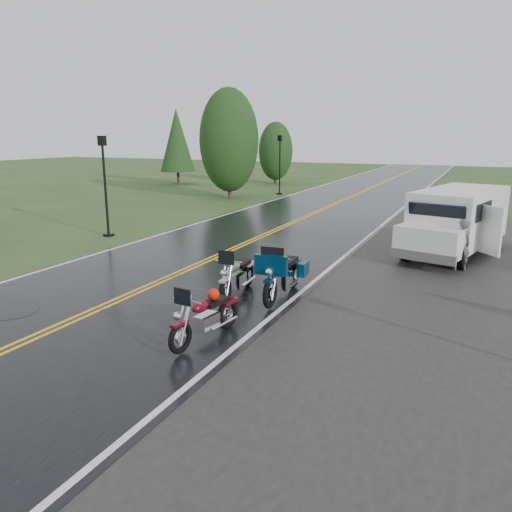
{
  "coord_description": "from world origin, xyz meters",
  "views": [
    {
      "loc": [
        7.78,
        -8.83,
        3.92
      ],
      "look_at": [
        2.8,
        2.0,
        1.0
      ],
      "focal_mm": 35.0,
      "sensor_mm": 36.0,
      "label": 1
    }
  ],
  "objects_px": {
    "motorcycle_silver": "(225,281)",
    "lamp_post_near_left": "(105,186)",
    "motorcycle_red": "(180,326)",
    "person_at_van": "(461,246)",
    "van_white": "(408,227)",
    "motorcycle_teal": "(270,281)",
    "lamp_post_far_left": "(280,165)"
  },
  "relations": [
    {
      "from": "motorcycle_silver",
      "to": "van_white",
      "type": "bearing_deg",
      "value": 57.2
    },
    {
      "from": "motorcycle_red",
      "to": "person_at_van",
      "type": "bearing_deg",
      "value": 70.45
    },
    {
      "from": "motorcycle_teal",
      "to": "person_at_van",
      "type": "height_order",
      "value": "person_at_van"
    },
    {
      "from": "motorcycle_silver",
      "to": "lamp_post_near_left",
      "type": "xyz_separation_m",
      "value": [
        -8.13,
        5.43,
        1.33
      ]
    },
    {
      "from": "motorcycle_red",
      "to": "person_at_van",
      "type": "xyz_separation_m",
      "value": [
        4.24,
        8.3,
        0.17
      ]
    },
    {
      "from": "person_at_van",
      "to": "lamp_post_near_left",
      "type": "xyz_separation_m",
      "value": [
        -12.89,
        -0.19,
        1.19
      ]
    },
    {
      "from": "lamp_post_far_left",
      "to": "lamp_post_near_left",
      "type": "bearing_deg",
      "value": -93.12
    },
    {
      "from": "motorcycle_silver",
      "to": "van_white",
      "type": "height_order",
      "value": "van_white"
    },
    {
      "from": "motorcycle_red",
      "to": "lamp_post_far_left",
      "type": "distance_m",
      "value": 25.21
    },
    {
      "from": "motorcycle_red",
      "to": "person_at_van",
      "type": "relative_size",
      "value": 1.32
    },
    {
      "from": "van_white",
      "to": "person_at_van",
      "type": "bearing_deg",
      "value": -6.26
    },
    {
      "from": "motorcycle_red",
      "to": "motorcycle_teal",
      "type": "distance_m",
      "value": 2.94
    },
    {
      "from": "person_at_van",
      "to": "lamp_post_near_left",
      "type": "distance_m",
      "value": 12.94
    },
    {
      "from": "motorcycle_silver",
      "to": "lamp_post_near_left",
      "type": "distance_m",
      "value": 9.86
    },
    {
      "from": "motorcycle_silver",
      "to": "person_at_van",
      "type": "bearing_deg",
      "value": 43.84
    },
    {
      "from": "motorcycle_teal",
      "to": "van_white",
      "type": "bearing_deg",
      "value": 67.85
    },
    {
      "from": "motorcycle_teal",
      "to": "person_at_van",
      "type": "relative_size",
      "value": 1.57
    },
    {
      "from": "motorcycle_red",
      "to": "motorcycle_silver",
      "type": "bearing_deg",
      "value": 108.54
    },
    {
      "from": "motorcycle_red",
      "to": "lamp_post_near_left",
      "type": "height_order",
      "value": "lamp_post_near_left"
    },
    {
      "from": "motorcycle_red",
      "to": "motorcycle_silver",
      "type": "xyz_separation_m",
      "value": [
        -0.52,
        2.68,
        0.03
      ]
    },
    {
      "from": "motorcycle_silver",
      "to": "lamp_post_near_left",
      "type": "bearing_deg",
      "value": 140.36
    },
    {
      "from": "motorcycle_teal",
      "to": "motorcycle_red",
      "type": "bearing_deg",
      "value": -102.94
    },
    {
      "from": "motorcycle_teal",
      "to": "lamp_post_far_left",
      "type": "relative_size",
      "value": 0.61
    },
    {
      "from": "lamp_post_near_left",
      "to": "motorcycle_red",
      "type": "bearing_deg",
      "value": -43.16
    },
    {
      "from": "van_white",
      "to": "motorcycle_silver",
      "type": "bearing_deg",
      "value": -102.61
    },
    {
      "from": "motorcycle_silver",
      "to": "lamp_post_far_left",
      "type": "distance_m",
      "value": 22.5
    },
    {
      "from": "van_white",
      "to": "lamp_post_far_left",
      "type": "xyz_separation_m",
      "value": [
        -10.42,
        15.03,
        0.85
      ]
    },
    {
      "from": "person_at_van",
      "to": "lamp_post_near_left",
      "type": "relative_size",
      "value": 0.39
    },
    {
      "from": "motorcycle_silver",
      "to": "van_white",
      "type": "xyz_separation_m",
      "value": [
        3.16,
        6.22,
        0.48
      ]
    },
    {
      "from": "lamp_post_far_left",
      "to": "van_white",
      "type": "bearing_deg",
      "value": -55.27
    },
    {
      "from": "motorcycle_teal",
      "to": "lamp_post_near_left",
      "type": "xyz_separation_m",
      "value": [
        -9.17,
        5.22,
        1.25
      ]
    },
    {
      "from": "lamp_post_near_left",
      "to": "person_at_van",
      "type": "bearing_deg",
      "value": 0.85
    }
  ]
}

